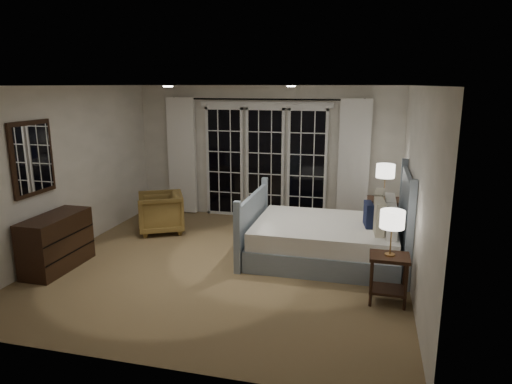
% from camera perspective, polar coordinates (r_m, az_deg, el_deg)
% --- Properties ---
extents(floor, '(5.00, 5.00, 0.00)m').
position_cam_1_polar(floor, '(6.65, -3.77, -8.96)').
color(floor, olive).
rests_on(floor, ground).
extents(ceiling, '(5.00, 5.00, 0.00)m').
position_cam_1_polar(ceiling, '(6.15, -4.13, 13.13)').
color(ceiling, white).
rests_on(ceiling, wall_back).
extents(wall_left, '(0.02, 5.00, 2.50)m').
position_cam_1_polar(wall_left, '(7.43, -22.61, 2.48)').
color(wall_left, white).
rests_on(wall_left, floor).
extents(wall_right, '(0.02, 5.00, 2.50)m').
position_cam_1_polar(wall_right, '(6.01, 19.37, 0.39)').
color(wall_right, white).
rests_on(wall_right, floor).
extents(wall_back, '(5.00, 0.02, 2.50)m').
position_cam_1_polar(wall_back, '(8.65, 1.19, 4.90)').
color(wall_back, white).
rests_on(wall_back, floor).
extents(wall_front, '(5.00, 0.02, 2.50)m').
position_cam_1_polar(wall_front, '(4.06, -14.94, -5.34)').
color(wall_front, white).
rests_on(wall_front, floor).
extents(french_doors, '(2.50, 0.04, 2.20)m').
position_cam_1_polar(french_doors, '(8.64, 1.12, 3.81)').
color(french_doors, black).
rests_on(french_doors, wall_back).
extents(curtain_rod, '(3.50, 0.03, 0.03)m').
position_cam_1_polar(curtain_rod, '(8.47, 1.07, 11.52)').
color(curtain_rod, black).
rests_on(curtain_rod, wall_back).
extents(curtain_left, '(0.55, 0.10, 2.25)m').
position_cam_1_polar(curtain_left, '(9.07, -9.23, 4.48)').
color(curtain_left, white).
rests_on(curtain_left, curtain_rod).
extents(curtain_right, '(0.55, 0.10, 2.25)m').
position_cam_1_polar(curtain_right, '(8.34, 12.13, 3.59)').
color(curtain_right, white).
rests_on(curtain_right, curtain_rod).
extents(downlight_a, '(0.12, 0.12, 0.01)m').
position_cam_1_polar(downlight_a, '(6.54, 4.42, 13.05)').
color(downlight_a, white).
rests_on(downlight_a, ceiling).
extents(downlight_b, '(0.12, 0.12, 0.01)m').
position_cam_1_polar(downlight_b, '(6.00, -10.95, 12.83)').
color(downlight_b, white).
rests_on(downlight_b, ceiling).
extents(bed, '(2.25, 1.62, 1.31)m').
position_cam_1_polar(bed, '(6.77, 9.17, -5.69)').
color(bed, '#8790A3').
rests_on(bed, floor).
extents(nightstand_left, '(0.45, 0.36, 0.59)m').
position_cam_1_polar(nightstand_left, '(5.61, 16.24, -9.57)').
color(nightstand_left, '#321810').
rests_on(nightstand_left, floor).
extents(nightstand_right, '(0.53, 0.42, 0.68)m').
position_cam_1_polar(nightstand_right, '(7.82, 15.56, -2.48)').
color(nightstand_right, '#321810').
rests_on(nightstand_right, floor).
extents(lamp_left, '(0.28, 0.28, 0.54)m').
position_cam_1_polar(lamp_left, '(5.40, 16.68, -3.37)').
color(lamp_left, '#B58548').
rests_on(lamp_left, nightstand_left).
extents(lamp_right, '(0.30, 0.30, 0.58)m').
position_cam_1_polar(lamp_right, '(7.67, 15.88, 2.50)').
color(lamp_right, '#B58548').
rests_on(lamp_right, nightstand_right).
extents(armchair, '(1.01, 1.01, 0.69)m').
position_cam_1_polar(armchair, '(8.09, -11.85, -2.53)').
color(armchair, brown).
rests_on(armchair, floor).
extents(dresser, '(0.46, 1.08, 0.77)m').
position_cam_1_polar(dresser, '(6.93, -23.67, -5.77)').
color(dresser, '#321810').
rests_on(dresser, floor).
extents(mirror, '(0.05, 0.85, 1.00)m').
position_cam_1_polar(mirror, '(6.81, -26.16, 3.80)').
color(mirror, '#321810').
rests_on(mirror, wall_left).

